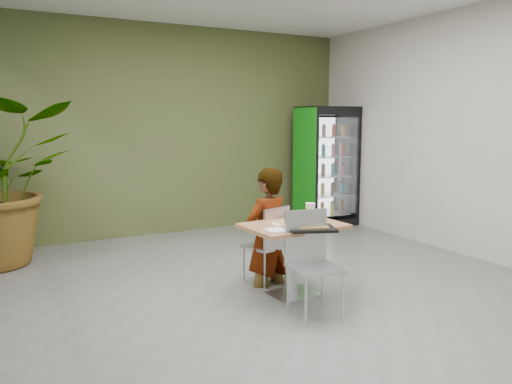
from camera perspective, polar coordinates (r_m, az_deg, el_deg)
ground at (r=4.98m, az=3.53°, el=-12.62°), size 7.00×7.00×0.00m
room_envelope at (r=4.65m, az=3.70°, el=6.11°), size 6.00×7.00×3.20m
dining_table at (r=5.00m, az=4.26°, el=-6.08°), size 1.00×0.73×0.75m
chair_far at (r=5.39m, az=1.68°, el=-5.39°), size 0.47×0.47×0.86m
chair_near at (r=4.61m, az=6.22°, el=-7.08°), size 0.47×0.47×0.95m
seated_woman at (r=5.41m, az=1.25°, el=-5.52°), size 0.66×0.52×1.57m
pizza_plate at (r=4.93m, az=3.33°, el=-3.54°), size 0.36×0.29×0.03m
soda_cup at (r=5.13m, az=6.22°, el=-2.30°), size 0.10×0.10×0.18m
napkin_stack at (r=4.60m, az=2.32°, el=-4.44°), size 0.18×0.18×0.02m
cafeteria_tray at (r=4.71m, az=6.40°, el=-4.17°), size 0.51×0.45×0.02m
beverage_fridge at (r=8.49m, az=8.03°, el=2.94°), size 0.91×0.71×1.98m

